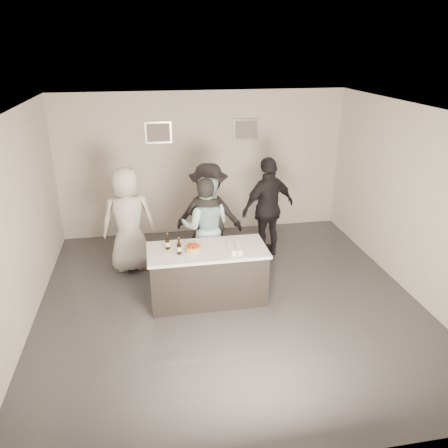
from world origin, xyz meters
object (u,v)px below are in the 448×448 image
at_px(person_guest_left, 128,220).
at_px(beer_bottle_b, 179,246).
at_px(cake, 193,249).
at_px(bar_counter, 208,274).
at_px(person_guest_right, 268,208).
at_px(person_main_black, 206,228).
at_px(beer_bottle_a, 167,241).
at_px(person_guest_back, 209,213).
at_px(person_main_blue, 206,227).

bearing_deg(person_guest_left, beer_bottle_b, 115.63).
distance_m(cake, beer_bottle_b, 0.24).
height_order(beer_bottle_b, person_guest_left, person_guest_left).
distance_m(bar_counter, person_guest_right, 2.02).
height_order(bar_counter, beer_bottle_b, beer_bottle_b).
distance_m(person_main_black, person_guest_right, 1.42).
height_order(bar_counter, beer_bottle_a, beer_bottle_a).
bearing_deg(cake, person_guest_back, 72.27).
distance_m(person_main_black, person_guest_back, 0.64).
bearing_deg(person_main_black, person_guest_back, -78.40).
height_order(person_main_blue, person_guest_back, person_guest_back).
bearing_deg(beer_bottle_b, person_guest_back, 65.73).
bearing_deg(person_guest_back, person_main_blue, 90.79).
height_order(beer_bottle_b, person_main_blue, person_main_blue).
bearing_deg(person_main_blue, person_guest_right, -142.77).
distance_m(person_main_blue, person_guest_right, 1.38).
height_order(bar_counter, cake, cake).
xyz_separation_m(beer_bottle_a, person_guest_right, (1.97, 1.29, -0.05)).
xyz_separation_m(person_main_blue, person_guest_back, (0.13, 0.54, 0.04)).
height_order(bar_counter, person_main_blue, person_main_blue).
bearing_deg(beer_bottle_a, bar_counter, -9.45).
bearing_deg(beer_bottle_a, beer_bottle_b, -50.99).
bearing_deg(person_guest_left, bar_counter, 129.68).
relative_size(bar_counter, beer_bottle_a, 7.15).
distance_m(cake, person_main_black, 0.87).
distance_m(person_guest_right, person_guest_back, 1.13).
bearing_deg(beer_bottle_b, bar_counter, 12.67).
bearing_deg(person_main_black, bar_counter, 107.07).
relative_size(beer_bottle_b, person_guest_left, 0.14).
bearing_deg(cake, person_guest_left, 126.95).
height_order(cake, person_main_black, person_main_black).
height_order(person_main_black, person_guest_right, person_guest_right).
bearing_deg(person_guest_left, cake, 123.25).
xyz_separation_m(bar_counter, cake, (-0.22, -0.03, 0.49)).
bearing_deg(beer_bottle_a, person_guest_right, 33.32).
xyz_separation_m(person_main_black, person_guest_right, (1.27, 0.62, 0.06)).
height_order(beer_bottle_b, person_guest_back, person_guest_back).
xyz_separation_m(cake, beer_bottle_a, (-0.38, 0.13, 0.09)).
distance_m(person_guest_left, person_guest_back, 1.46).
bearing_deg(bar_counter, cake, -171.40).
distance_m(cake, person_guest_back, 1.50).
xyz_separation_m(beer_bottle_a, person_guest_back, (0.84, 1.29, -0.08)).
relative_size(bar_counter, person_main_blue, 1.03).
relative_size(person_main_black, person_main_blue, 1.01).
distance_m(bar_counter, person_main_black, 0.91).
relative_size(person_main_blue, person_guest_back, 0.95).
distance_m(cake, person_main_blue, 0.94).
bearing_deg(bar_counter, person_main_black, 83.01).
relative_size(beer_bottle_b, person_guest_right, 0.13).
relative_size(cake, beer_bottle_b, 0.94).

